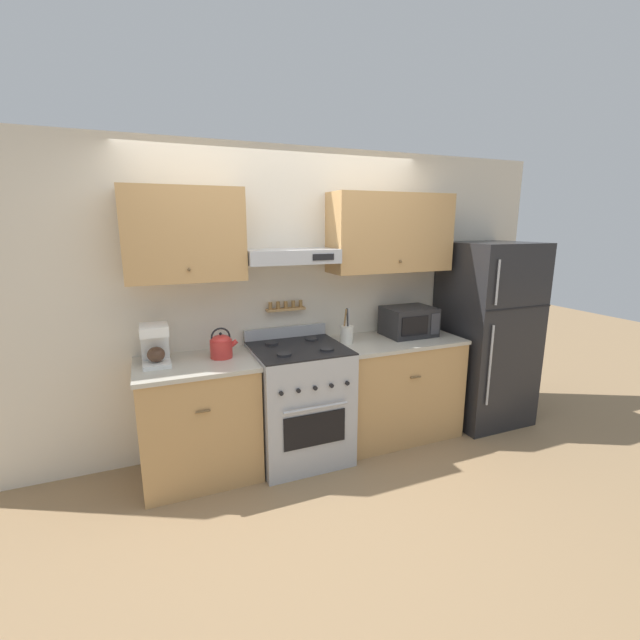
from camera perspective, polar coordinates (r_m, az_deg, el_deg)
name	(u,v)px	position (r m, az deg, el deg)	size (l,w,h in m)	color
ground_plane	(313,473)	(3.59, -1.00, -19.68)	(16.00, 16.00, 0.00)	#937551
wall_back	(291,281)	(3.67, -3.93, 5.21)	(5.20, 0.46, 2.55)	beige
counter_left	(199,419)	(3.50, -15.86, -12.57)	(0.87, 0.66, 0.92)	tan
counter_right	(394,386)	(4.04, 9.81, -8.73)	(1.14, 0.66, 0.92)	tan
stove_range	(299,402)	(3.61, -2.80, -10.85)	(0.73, 0.73, 1.05)	#ADAFB5
refrigerator	(486,333)	(4.48, 21.27, -1.68)	(0.76, 0.74, 1.76)	#232326
tea_kettle	(221,345)	(3.37, -13.02, -3.32)	(0.22, 0.17, 0.24)	red
coffee_maker	(155,344)	(3.34, -21.14, -2.98)	(0.19, 0.25, 0.30)	white
microwave	(409,321)	(4.00, 11.74, -0.18)	(0.45, 0.36, 0.26)	#232326
utensil_crock	(347,334)	(3.69, 3.58, -1.84)	(0.11, 0.11, 0.30)	silver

